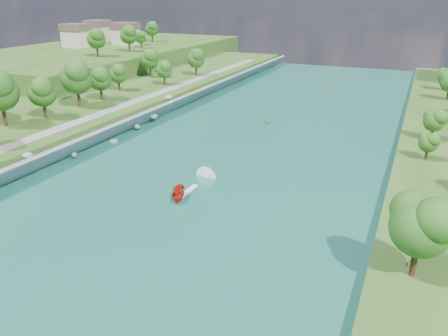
% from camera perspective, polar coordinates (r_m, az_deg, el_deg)
% --- Properties ---
extents(ground, '(260.00, 260.00, 0.00)m').
position_cam_1_polar(ground, '(59.55, -8.74, -6.14)').
color(ground, '#2D5119').
rests_on(ground, ground).
extents(river_water, '(55.00, 240.00, 0.10)m').
position_cam_1_polar(river_water, '(75.45, -0.61, 0.34)').
color(river_water, '#17594F').
rests_on(river_water, ground).
extents(berm_west, '(45.00, 240.00, 3.50)m').
position_cam_1_polar(berm_west, '(105.13, -26.32, 5.26)').
color(berm_west, '#2D5119').
rests_on(berm_west, ground).
extents(ridge_west, '(60.00, 120.00, 9.00)m').
position_cam_1_polar(ridge_west, '(179.79, -15.04, 13.68)').
color(ridge_west, '#2D5119').
rests_on(ridge_west, ground).
extents(riprap_bank, '(4.79, 236.00, 4.28)m').
position_cam_1_polar(riprap_bank, '(87.59, -16.47, 3.73)').
color(riprap_bank, slate).
rests_on(riprap_bank, ground).
extents(riverside_path, '(3.00, 200.00, 0.10)m').
position_cam_1_polar(riverside_path, '(92.12, -19.39, 5.39)').
color(riverside_path, gray).
rests_on(riverside_path, berm_west).
extents(ridge_houses, '(29.50, 29.50, 8.40)m').
position_cam_1_polar(ridge_houses, '(186.62, -15.87, 16.61)').
color(ridge_houses, beige).
rests_on(ridge_houses, ridge_west).
extents(trees_ridge, '(22.67, 53.22, 10.43)m').
position_cam_1_polar(trees_ridge, '(168.88, -12.65, 16.63)').
color(trees_ridge, '#165217').
rests_on(trees_ridge, ridge_west).
extents(motorboat, '(3.60, 19.12, 1.94)m').
position_cam_1_polar(motorboat, '(64.27, -5.38, -2.98)').
color(motorboat, red).
rests_on(motorboat, river_water).
extents(raft, '(3.11, 3.21, 1.60)m').
position_cam_1_polar(raft, '(100.82, 5.75, 6.04)').
color(raft, gray).
rests_on(raft, river_water).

